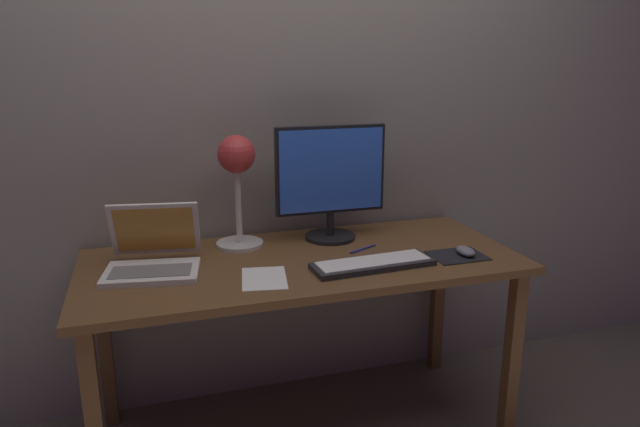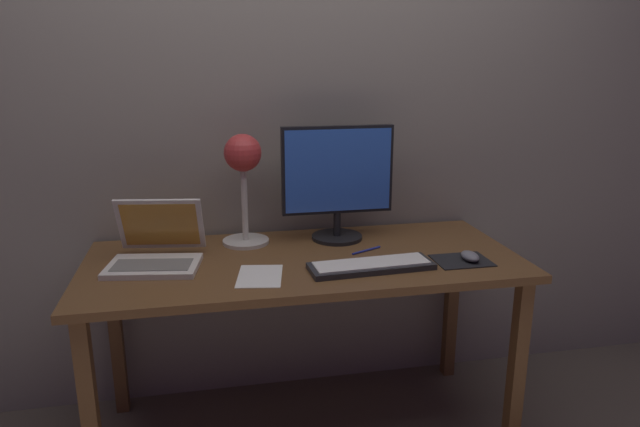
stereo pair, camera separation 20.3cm
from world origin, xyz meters
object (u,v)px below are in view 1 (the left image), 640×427
object	(u,v)px
desk_lamp	(237,169)
pen	(363,249)
keyboard_main	(373,264)
mouse	(466,251)
monitor	(331,178)
laptop	(153,251)

from	to	relation	value
desk_lamp	pen	bearing A→B (deg)	-23.48
keyboard_main	pen	xyz separation A→B (m)	(0.03, 0.18, -0.01)
mouse	pen	distance (m)	0.39
monitor	pen	world-z (taller)	monitor
keyboard_main	laptop	world-z (taller)	laptop
keyboard_main	laptop	bearing A→B (deg)	163.57
monitor	mouse	world-z (taller)	monitor
laptop	desk_lamp	size ratio (longest dim) A/B	0.81
laptop	desk_lamp	xyz separation A→B (m)	(0.33, 0.16, 0.24)
desk_lamp	pen	distance (m)	0.57
monitor	keyboard_main	world-z (taller)	monitor
desk_lamp	monitor	bearing A→B (deg)	-2.77
monitor	pen	size ratio (longest dim) A/B	3.30
keyboard_main	mouse	world-z (taller)	mouse
desk_lamp	pen	world-z (taller)	desk_lamp
monitor	laptop	distance (m)	0.74
monitor	desk_lamp	world-z (taller)	monitor
desk_lamp	mouse	world-z (taller)	desk_lamp
keyboard_main	mouse	distance (m)	0.37
laptop	desk_lamp	world-z (taller)	desk_lamp
keyboard_main	laptop	xyz separation A→B (m)	(-0.74, 0.22, 0.05)
monitor	pen	xyz separation A→B (m)	(0.07, -0.18, -0.25)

